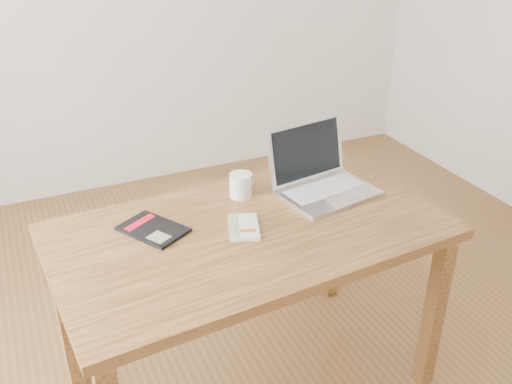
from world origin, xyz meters
name	(u,v)px	position (x,y,z in m)	size (l,w,h in m)	color
room	(265,52)	(-0.07, 0.00, 1.36)	(4.04, 4.04, 2.70)	brown
desk	(250,248)	(-0.14, -0.04, 0.66)	(1.43, 0.89, 0.75)	brown
white_guidebook	(244,227)	(-0.16, -0.04, 0.76)	(0.15, 0.19, 0.02)	silver
black_guidebook	(153,229)	(-0.46, 0.08, 0.76)	(0.25, 0.27, 0.01)	black
laptop	(321,178)	(0.23, 0.11, 0.80)	(0.40, 0.36, 0.25)	silver
coffee_mug	(241,184)	(-0.07, 0.19, 0.80)	(0.12, 0.09, 0.09)	white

